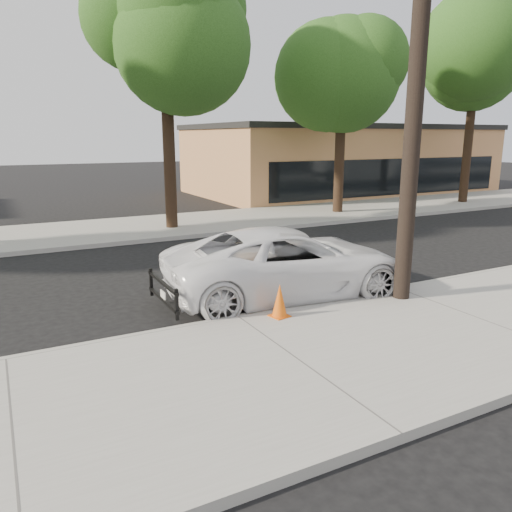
# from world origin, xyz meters

# --- Properties ---
(ground) EXTENTS (120.00, 120.00, 0.00)m
(ground) POSITION_xyz_m (0.00, 0.00, 0.00)
(ground) COLOR black
(ground) RESTS_ON ground
(near_sidewalk) EXTENTS (90.00, 4.40, 0.15)m
(near_sidewalk) POSITION_xyz_m (0.00, -4.30, 0.07)
(near_sidewalk) COLOR gray
(near_sidewalk) RESTS_ON ground
(far_sidewalk) EXTENTS (90.00, 5.00, 0.15)m
(far_sidewalk) POSITION_xyz_m (0.00, 8.50, 0.07)
(far_sidewalk) COLOR gray
(far_sidewalk) RESTS_ON ground
(curb_near) EXTENTS (90.00, 0.12, 0.16)m
(curb_near) POSITION_xyz_m (0.00, -2.10, 0.07)
(curb_near) COLOR #9E9B93
(curb_near) RESTS_ON ground
(building_main) EXTENTS (18.00, 10.00, 4.00)m
(building_main) POSITION_xyz_m (16.00, 16.00, 2.00)
(building_main) COLOR #C18050
(building_main) RESTS_ON ground
(utility_pole) EXTENTS (1.40, 0.34, 9.00)m
(utility_pole) POSITION_xyz_m (3.60, -2.70, 4.70)
(utility_pole) COLOR black
(utility_pole) RESTS_ON near_sidewalk
(tree_c) EXTENTS (4.96, 4.80, 9.55)m
(tree_c) POSITION_xyz_m (2.22, 7.64, 6.91)
(tree_c) COLOR black
(tree_c) RESTS_ON far_sidewalk
(tree_d) EXTENTS (4.50, 4.35, 8.75)m
(tree_d) POSITION_xyz_m (10.20, 7.95, 6.37)
(tree_d) COLOR black
(tree_d) RESTS_ON far_sidewalk
(tree_e) EXTENTS (4.80, 4.65, 9.25)m
(tree_e) POSITION_xyz_m (18.21, 7.74, 6.70)
(tree_e) COLOR black
(tree_e) RESTS_ON far_sidewalk
(police_cruiser) EXTENTS (5.79, 3.16, 1.54)m
(police_cruiser) POSITION_xyz_m (1.76, -1.08, 0.77)
(police_cruiser) COLOR white
(police_cruiser) RESTS_ON ground
(traffic_cone) EXTENTS (0.39, 0.39, 0.65)m
(traffic_cone) POSITION_xyz_m (0.70, -2.50, 0.46)
(traffic_cone) COLOR #E55B0C
(traffic_cone) RESTS_ON near_sidewalk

